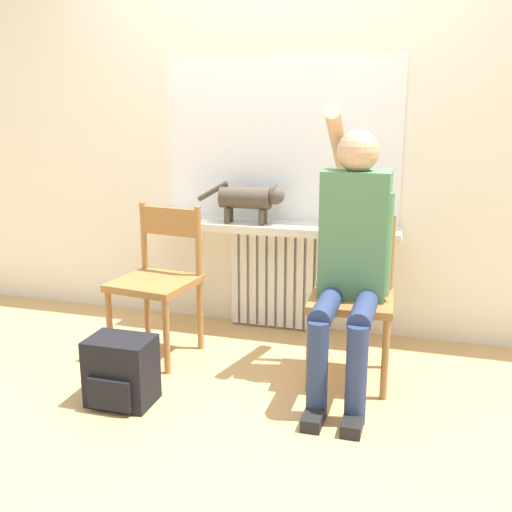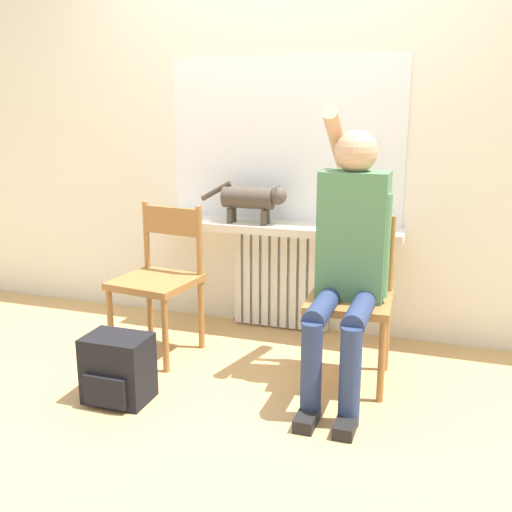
{
  "view_description": "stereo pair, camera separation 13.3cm",
  "coord_description": "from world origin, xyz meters",
  "px_view_note": "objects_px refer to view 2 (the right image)",
  "views": [
    {
      "loc": [
        0.92,
        -2.48,
        1.44
      ],
      "look_at": [
        0.0,
        0.65,
        0.61
      ],
      "focal_mm": 42.0,
      "sensor_mm": 36.0,
      "label": 1
    },
    {
      "loc": [
        1.05,
        -2.44,
        1.44
      ],
      "look_at": [
        0.0,
        0.65,
        0.61
      ],
      "focal_mm": 42.0,
      "sensor_mm": 36.0,
      "label": 2
    }
  ],
  "objects_px": {
    "chair_right": "(351,296)",
    "person": "(349,251)",
    "cat": "(252,198)",
    "chair_left": "(159,277)",
    "backpack": "(118,369)"
  },
  "relations": [
    {
      "from": "person",
      "to": "cat",
      "type": "distance_m",
      "value": 0.94
    },
    {
      "from": "chair_right",
      "to": "chair_left",
      "type": "bearing_deg",
      "value": 176.8
    },
    {
      "from": "chair_left",
      "to": "cat",
      "type": "bearing_deg",
      "value": 57.47
    },
    {
      "from": "chair_right",
      "to": "person",
      "type": "bearing_deg",
      "value": -91.52
    },
    {
      "from": "person",
      "to": "cat",
      "type": "relative_size",
      "value": 2.55
    },
    {
      "from": "cat",
      "to": "person",
      "type": "bearing_deg",
      "value": -39.92
    },
    {
      "from": "chair_right",
      "to": "cat",
      "type": "height_order",
      "value": "cat"
    },
    {
      "from": "person",
      "to": "cat",
      "type": "xyz_separation_m",
      "value": [
        -0.71,
        0.6,
        0.14
      ]
    },
    {
      "from": "chair_left",
      "to": "person",
      "type": "bearing_deg",
      "value": 1.69
    },
    {
      "from": "person",
      "to": "backpack",
      "type": "distance_m",
      "value": 1.29
    },
    {
      "from": "chair_right",
      "to": "person",
      "type": "xyz_separation_m",
      "value": [
        0.0,
        -0.11,
        0.27
      ]
    },
    {
      "from": "person",
      "to": "cat",
      "type": "height_order",
      "value": "person"
    },
    {
      "from": "cat",
      "to": "backpack",
      "type": "relative_size",
      "value": 1.67
    },
    {
      "from": "chair_left",
      "to": "chair_right",
      "type": "bearing_deg",
      "value": 7.46
    },
    {
      "from": "chair_left",
      "to": "chair_right",
      "type": "distance_m",
      "value": 1.12
    }
  ]
}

